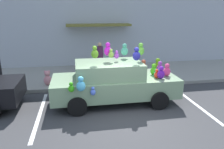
{
  "coord_description": "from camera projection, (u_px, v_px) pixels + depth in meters",
  "views": [
    {
      "loc": [
        -1.5,
        -5.91,
        3.32
      ],
      "look_at": [
        -0.09,
        2.17,
        0.9
      ],
      "focal_mm": 34.79,
      "sensor_mm": 36.0,
      "label": 1
    }
  ],
  "objects": [
    {
      "name": "ground_plane",
      "position": [
        127.0,
        121.0,
        6.77
      ],
      "size": [
        60.0,
        60.0,
        0.0
      ],
      "primitive_type": "plane",
      "color": "#38383A"
    },
    {
      "name": "sidewalk",
      "position": [
        104.0,
        74.0,
        11.47
      ],
      "size": [
        24.0,
        4.0,
        0.15
      ],
      "primitive_type": "cube",
      "color": "gray",
      "rests_on": "ground"
    },
    {
      "name": "storefront_building",
      "position": [
        99.0,
        13.0,
        12.62
      ],
      "size": [
        24.0,
        1.25,
        6.4
      ],
      "color": "#B2B7C1",
      "rests_on": "ground"
    },
    {
      "name": "parking_stripe_front",
      "position": [
        193.0,
        102.0,
        8.18
      ],
      "size": [
        0.12,
        3.6,
        0.01
      ],
      "primitive_type": "cube",
      "color": "silver",
      "rests_on": "ground"
    },
    {
      "name": "parking_stripe_rear",
      "position": [
        40.0,
        114.0,
        7.26
      ],
      "size": [
        0.12,
        3.6,
        0.01
      ],
      "primitive_type": "cube",
      "color": "silver",
      "rests_on": "ground"
    },
    {
      "name": "plush_covered_car",
      "position": [
        114.0,
        81.0,
        8.0
      ],
      "size": [
        4.55,
        2.14,
        2.23
      ],
      "color": "gray",
      "rests_on": "ground"
    },
    {
      "name": "teddy_bear_on_sidewalk",
      "position": [
        48.0,
        78.0,
        9.55
      ],
      "size": [
        0.35,
        0.29,
        0.67
      ],
      "color": "pink",
      "rests_on": "sidewalk"
    },
    {
      "name": "pedestrian_near_shopfront",
      "position": [
        100.0,
        61.0,
        10.78
      ],
      "size": [
        0.34,
        0.34,
        1.69
      ],
      "color": "#502549",
      "rests_on": "sidewalk"
    }
  ]
}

